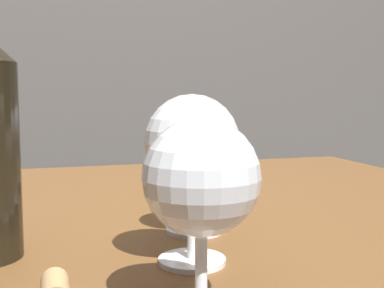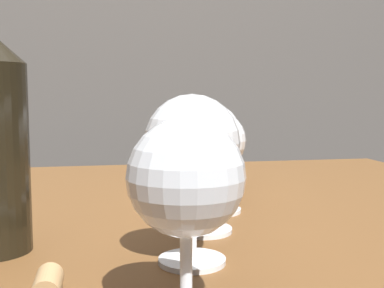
% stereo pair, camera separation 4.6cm
% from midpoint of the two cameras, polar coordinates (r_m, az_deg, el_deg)
% --- Properties ---
extents(dining_table, '(1.16, 0.87, 0.70)m').
position_cam_midpoint_polar(dining_table, '(0.71, -8.96, -14.87)').
color(dining_table, brown).
rests_on(dining_table, ground_plane).
extents(wine_glass_amber, '(0.08, 0.08, 0.14)m').
position_cam_midpoint_polar(wine_glass_amber, '(0.35, -2.71, -4.47)').
color(wine_glass_amber, white).
rests_on(wine_glass_amber, dining_table).
extents(wine_glass_white, '(0.09, 0.09, 0.16)m').
position_cam_midpoint_polar(wine_glass_white, '(0.46, -2.86, -0.27)').
color(wine_glass_white, white).
rests_on(wine_glass_white, dining_table).
extents(wine_glass_cabernet, '(0.07, 0.07, 0.13)m').
position_cam_midpoint_polar(wine_glass_cabernet, '(0.56, -2.05, -1.68)').
color(wine_glass_cabernet, white).
rests_on(wine_glass_cabernet, dining_table).
extents(wine_glass_pinot, '(0.08, 0.08, 0.13)m').
position_cam_midpoint_polar(wine_glass_pinot, '(0.66, -0.88, 0.02)').
color(wine_glass_pinot, white).
rests_on(wine_glass_pinot, dining_table).
extents(wine_glass_port, '(0.08, 0.08, 0.13)m').
position_cam_midpoint_polar(wine_glass_port, '(0.76, -2.25, 0.27)').
color(wine_glass_port, white).
rests_on(wine_glass_port, dining_table).
extents(wine_glass_chardonnay, '(0.09, 0.09, 0.14)m').
position_cam_midpoint_polar(wine_glass_chardonnay, '(0.87, -1.73, 1.42)').
color(wine_glass_chardonnay, white).
rests_on(wine_glass_chardonnay, dining_table).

